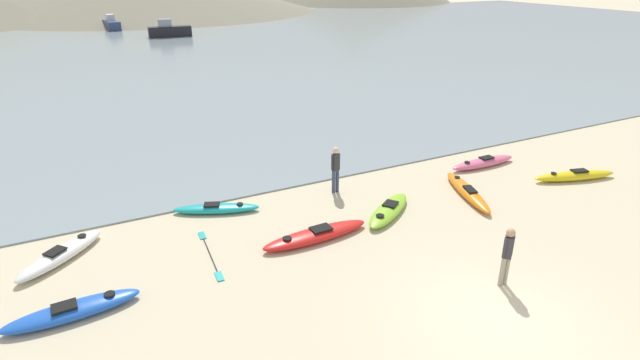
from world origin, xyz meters
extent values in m
plane|color=beige|center=(0.00, 0.00, 0.00)|extent=(400.00, 400.00, 0.00)
cube|color=gray|center=(0.00, 43.89, 0.03)|extent=(160.00, 70.00, 0.06)
ellipsoid|color=orange|center=(4.00, 5.46, 0.15)|extent=(1.63, 3.46, 0.31)
cube|color=black|center=(3.95, 5.30, 0.33)|extent=(0.49, 0.69, 0.05)
cylinder|color=black|center=(4.31, 6.36, 0.32)|extent=(0.20, 0.20, 0.02)
ellipsoid|color=white|center=(-8.97, 7.39, 0.17)|extent=(2.62, 2.43, 0.33)
cube|color=black|center=(-9.08, 7.29, 0.36)|extent=(0.64, 0.62, 0.05)
cylinder|color=black|center=(-8.38, 7.92, 0.34)|extent=(0.24, 0.24, 0.02)
ellipsoid|color=#E5668C|center=(6.51, 7.31, 0.16)|extent=(3.13, 0.64, 0.33)
cube|color=black|center=(6.67, 7.31, 0.35)|extent=(0.57, 0.34, 0.05)
cylinder|color=black|center=(5.65, 7.32, 0.34)|extent=(0.22, 0.22, 0.02)
ellipsoid|color=red|center=(-2.16, 5.17, 0.15)|extent=(3.48, 0.92, 0.30)
cube|color=black|center=(-1.99, 5.18, 0.33)|extent=(0.64, 0.45, 0.05)
cylinder|color=black|center=(-3.11, 5.13, 0.31)|extent=(0.27, 0.27, 0.02)
ellipsoid|color=#8CCC2D|center=(0.71, 5.55, 0.15)|extent=(2.73, 2.22, 0.29)
cube|color=black|center=(0.82, 5.63, 0.32)|extent=(0.65, 0.63, 0.05)
cylinder|color=black|center=(0.07, 5.10, 0.31)|extent=(0.26, 0.26, 0.02)
ellipsoid|color=teal|center=(-4.30, 8.26, 0.13)|extent=(2.84, 1.64, 0.26)
cube|color=black|center=(-4.43, 8.31, 0.29)|extent=(0.60, 0.51, 0.05)
cylinder|color=black|center=(-3.58, 7.96, 0.28)|extent=(0.22, 0.22, 0.02)
ellipsoid|color=blue|center=(-8.80, 4.59, 0.15)|extent=(3.07, 0.91, 0.31)
cube|color=black|center=(-8.95, 4.58, 0.33)|extent=(0.57, 0.44, 0.05)
cylinder|color=black|center=(-7.97, 4.64, 0.32)|extent=(0.26, 0.26, 0.02)
ellipsoid|color=yellow|center=(8.62, 4.70, 0.17)|extent=(3.36, 1.49, 0.34)
cube|color=black|center=(8.78, 4.65, 0.36)|extent=(0.67, 0.48, 0.05)
cylinder|color=black|center=(7.74, 4.95, 0.35)|extent=(0.21, 0.21, 0.02)
cylinder|color=gray|center=(1.01, 0.94, 0.41)|extent=(0.12, 0.12, 0.82)
cylinder|color=gray|center=(1.16, 0.94, 0.41)|extent=(0.12, 0.12, 0.82)
cube|color=#2D2D33|center=(1.08, 0.94, 1.12)|extent=(0.29, 0.29, 0.58)
cylinder|color=#2D2D33|center=(0.96, 0.94, 1.13)|extent=(0.09, 0.09, 0.55)
cylinder|color=#2D2D33|center=(1.21, 0.94, 1.13)|extent=(0.09, 0.09, 0.55)
sphere|color=#A37A5B|center=(1.08, 0.94, 1.53)|extent=(0.22, 0.22, 0.22)
cylinder|color=#384260|center=(-0.10, 7.86, 0.43)|extent=(0.13, 0.13, 0.86)
cylinder|color=#384260|center=(0.05, 7.86, 0.43)|extent=(0.13, 0.13, 0.86)
cube|color=#2D2D33|center=(-0.02, 7.86, 1.16)|extent=(0.27, 0.24, 0.61)
cylinder|color=#2D2D33|center=(-0.15, 7.86, 1.18)|extent=(0.09, 0.09, 0.58)
cylinder|color=#2D2D33|center=(0.10, 7.86, 1.18)|extent=(0.09, 0.09, 0.58)
sphere|color=beige|center=(-0.02, 7.86, 1.59)|extent=(0.23, 0.23, 0.23)
cube|color=black|center=(3.22, 52.02, 0.62)|extent=(4.65, 1.60, 1.12)
cube|color=#8C99A8|center=(2.76, 52.06, 1.57)|extent=(1.42, 0.86, 0.79)
cube|color=navy|center=(-1.76, 62.19, 0.57)|extent=(1.71, 4.38, 1.03)
cube|color=silver|center=(-1.79, 62.62, 1.45)|extent=(0.94, 1.34, 0.72)
cylinder|color=black|center=(-5.22, 5.75, 0.01)|extent=(0.16, 1.90, 0.03)
cube|color=teal|center=(-5.30, 4.58, 0.01)|extent=(0.21, 0.45, 0.03)
cube|color=teal|center=(-5.14, 6.92, 0.01)|extent=(0.21, 0.45, 0.03)
camera|label=1|loc=(-7.94, -6.44, 7.60)|focal=28.00mm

